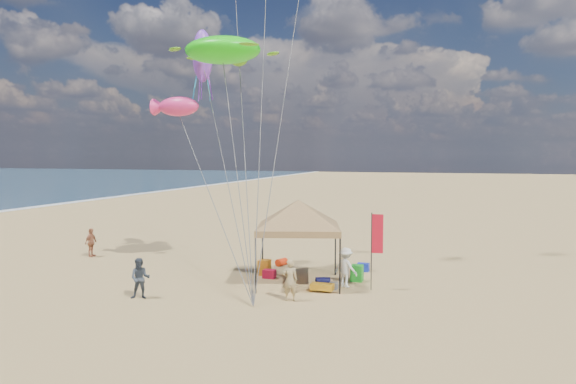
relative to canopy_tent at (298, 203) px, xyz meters
name	(u,v)px	position (x,y,z in m)	size (l,w,h in m)	color
ground	(261,313)	(-0.01, -4.40, -3.44)	(280.00, 280.00, 0.00)	tan
canopy_tent	(298,203)	(0.00, 0.00, 0.00)	(6.45, 6.45, 4.13)	black
feather_flag	(376,239)	(3.28, -0.09, -1.34)	(0.48, 0.05, 3.15)	black
cooler_red	(269,274)	(-1.51, 0.53, -3.25)	(0.54, 0.38, 0.38)	#BF0F34
cooler_blue	(363,267)	(2.22, 3.19, -3.25)	(0.54, 0.38, 0.38)	#162BB8
bag_navy	(323,282)	(1.09, -0.07, -3.26)	(0.36, 0.36, 0.60)	#0B0C34
bag_orange	(282,262)	(-1.83, 3.19, -3.26)	(0.36, 0.36, 0.60)	red
chair_green	(357,273)	(2.30, 1.19, -3.09)	(0.50, 0.50, 0.70)	green
chair_yellow	(264,267)	(-1.93, 1.04, -3.09)	(0.50, 0.50, 0.70)	orange
crate_grey	(333,286)	(1.63, -0.46, -3.30)	(0.34, 0.30, 0.28)	slate
beach_cart	(322,287)	(1.30, -0.99, -3.24)	(0.90, 0.50, 0.24)	#C58615
person_near_a	(290,280)	(0.47, -2.65, -2.65)	(0.58, 0.38, 1.58)	tan
person_near_b	(140,278)	(-5.04, -4.12, -2.66)	(0.76, 0.59, 1.56)	#353E49
person_near_c	(346,267)	(2.04, 0.03, -2.62)	(1.06, 0.61, 1.64)	white
person_far_a	(91,242)	(-12.26, 2.22, -2.67)	(0.90, 0.38, 1.54)	#AF6643
turtle_kite	(223,50)	(-3.59, 0.35, 6.60)	(3.42, 2.74, 1.14)	#1AF10F
fish_kite	(179,106)	(-5.75, 0.25, 4.21)	(1.98, 0.99, 0.88)	#F82F7F
squid_kite	(203,56)	(-5.57, 2.32, 6.80)	(0.97, 0.97, 2.53)	#853DDB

